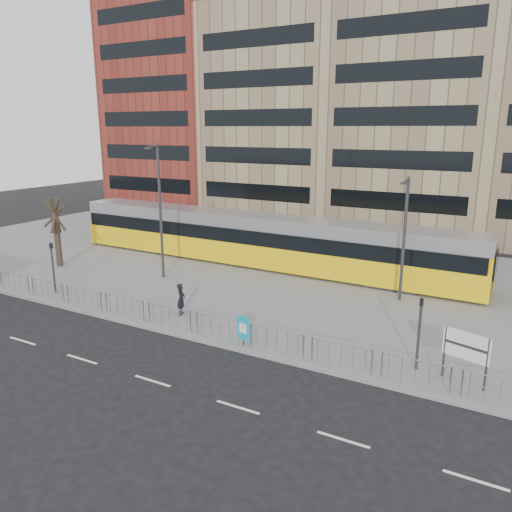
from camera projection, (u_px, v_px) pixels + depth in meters
The scene contains 15 objects.
ground at pixel (175, 336), 24.33m from camera, with size 120.00×120.00×0.00m, color black.
plaza at pixel (283, 274), 34.47m from camera, with size 64.00×24.00×0.15m, color slate.
kerb at pixel (176, 334), 24.36m from camera, with size 64.00×0.25×0.17m, color gray.
building_row at pixel (397, 96), 49.39m from camera, with size 70.40×18.40×31.20m.
pedestrian_barrier at pixel (214, 321), 23.57m from camera, with size 32.07×0.07×1.10m.
road_markings at pixel (134, 375), 20.48m from camera, with size 62.00×0.12×0.01m, color white.
tram at pixel (258, 240), 36.04m from camera, with size 31.21×3.41×3.67m.
station_sign at pixel (466, 348), 19.19m from camera, with size 1.79×0.60×2.12m.
ad_panel at pixel (243, 329), 22.71m from camera, with size 0.75×0.28×1.43m.
pedestrian at pixel (181, 299), 26.57m from camera, with size 0.62×0.41×1.71m, color black.
traffic_light_west at pixel (52, 261), 29.77m from camera, with size 0.17×0.21×3.10m.
traffic_light_east at pixel (420, 324), 20.22m from camera, with size 0.18×0.22×3.10m.
lamp_post_west at pixel (160, 206), 32.23m from camera, with size 0.45×1.04×8.79m.
lamp_post_east at pixel (404, 234), 28.00m from camera, with size 0.45×1.04×7.12m.
bare_tree at pixel (53, 195), 34.87m from camera, with size 4.32×4.32×7.14m.
Camera 1 is at (14.43, -17.82, 9.86)m, focal length 35.00 mm.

